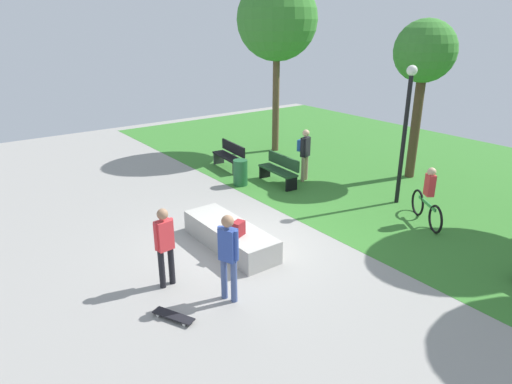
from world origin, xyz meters
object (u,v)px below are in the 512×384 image
(concrete_ledge, at_px, (230,236))
(skater_performing_trick, at_px, (165,242))
(skateboard_by_ledge, at_px, (173,316))
(park_bench_center_lawn, at_px, (230,155))
(tree_slender_maple, at_px, (277,20))
(trash_bin, at_px, (240,173))
(park_bench_by_oak, at_px, (279,169))
(cyclist_on_bicycle, at_px, (428,200))
(pedestrian_with_backpack, at_px, (305,150))
(backpack_on_ledge, at_px, (238,228))
(tree_young_birch, at_px, (425,54))
(lamp_post, at_px, (406,121))
(skater_watching, at_px, (228,252))

(concrete_ledge, xyz_separation_m, skater_performing_trick, (0.65, -1.91, 0.69))
(skateboard_by_ledge, xyz_separation_m, park_bench_center_lawn, (-6.66, 5.59, 0.42))
(tree_slender_maple, bearing_deg, trash_bin, -53.50)
(skateboard_by_ledge, relative_size, trash_bin, 0.98)
(park_bench_by_oak, bearing_deg, cyclist_on_bicycle, 13.87)
(trash_bin, relative_size, pedestrian_with_backpack, 0.49)
(trash_bin, bearing_deg, backpack_on_ledge, -35.20)
(skateboard_by_ledge, height_order, tree_young_birch, tree_young_birch)
(tree_young_birch, bearing_deg, lamp_post, -62.10)
(tree_slender_maple, bearing_deg, skater_performing_trick, -50.68)
(concrete_ledge, xyz_separation_m, tree_young_birch, (-0.61, 7.65, 3.69))
(lamp_post, bearing_deg, park_bench_by_oak, -152.59)
(concrete_ledge, distance_m, backpack_on_ledge, 0.70)
(pedestrian_with_backpack, bearing_deg, skateboard_by_ledge, -58.70)
(park_bench_by_oak, bearing_deg, concrete_ledge, -53.88)
(skater_watching, distance_m, skateboard_by_ledge, 1.47)
(park_bench_by_oak, distance_m, tree_young_birch, 5.67)
(backpack_on_ledge, xyz_separation_m, skater_performing_trick, (0.11, -1.78, 0.26))
(skater_watching, height_order, pedestrian_with_backpack, skater_watching)
(trash_bin, relative_size, cyclist_on_bicycle, 0.53)
(concrete_ledge, relative_size, cyclist_on_bicycle, 1.75)
(skater_watching, bearing_deg, tree_slender_maple, 136.52)
(park_bench_center_lawn, height_order, lamp_post, lamp_post)
(skater_performing_trick, height_order, tree_slender_maple, tree_slender_maple)
(skateboard_by_ledge, height_order, lamp_post, lamp_post)
(park_bench_center_lawn, relative_size, trash_bin, 1.98)
(park_bench_by_oak, xyz_separation_m, park_bench_center_lawn, (-2.28, -0.41, 0.00))
(concrete_ledge, relative_size, skater_performing_trick, 1.66)
(park_bench_by_oak, height_order, tree_young_birch, tree_young_birch)
(lamp_post, bearing_deg, concrete_ledge, -96.30)
(backpack_on_ledge, bearing_deg, pedestrian_with_backpack, 10.88)
(skateboard_by_ledge, height_order, trash_bin, trash_bin)
(concrete_ledge, relative_size, backpack_on_ledge, 8.52)
(concrete_ledge, xyz_separation_m, skateboard_by_ledge, (1.71, -2.32, -0.20))
(skateboard_by_ledge, bearing_deg, skater_watching, 86.00)
(tree_young_birch, height_order, pedestrian_with_backpack, tree_young_birch)
(backpack_on_ledge, relative_size, pedestrian_with_backpack, 0.19)
(backpack_on_ledge, xyz_separation_m, skater_watching, (1.25, -1.07, 0.32))
(concrete_ledge, xyz_separation_m, park_bench_by_oak, (-2.68, 3.68, 0.21))
(park_bench_center_lawn, relative_size, lamp_post, 0.43)
(skater_watching, height_order, park_bench_by_oak, skater_watching)
(skater_watching, xyz_separation_m, cyclist_on_bicycle, (0.12, 6.01, -0.38))
(skateboard_by_ledge, xyz_separation_m, trash_bin, (-5.02, 4.91, 0.35))
(skater_performing_trick, relative_size, trash_bin, 1.99)
(backpack_on_ledge, relative_size, skater_watching, 0.19)
(park_bench_by_oak, height_order, cyclist_on_bicycle, cyclist_on_bicycle)
(backpack_on_ledge, distance_m, tree_young_birch, 8.51)
(lamp_post, distance_m, pedestrian_with_backpack, 3.43)
(concrete_ledge, xyz_separation_m, backpack_on_ledge, (0.54, -0.13, 0.43))
(skater_performing_trick, bearing_deg, park_bench_center_lawn, 137.29)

